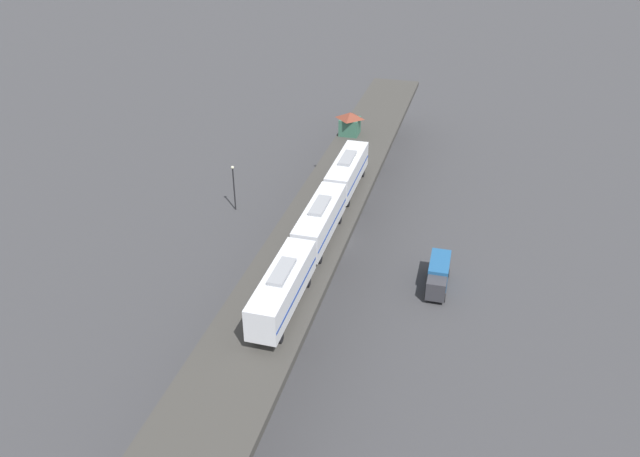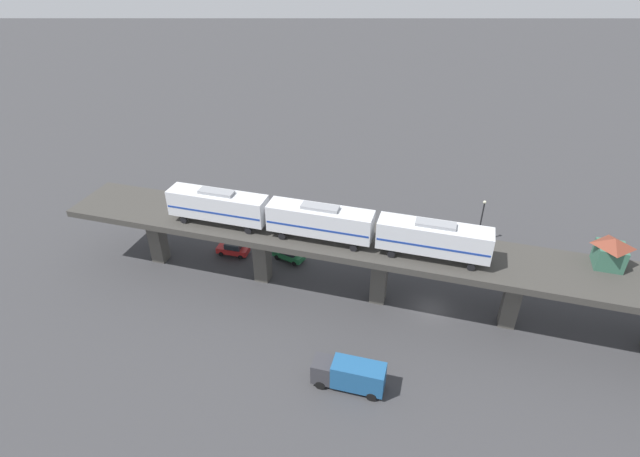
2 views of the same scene
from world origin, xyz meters
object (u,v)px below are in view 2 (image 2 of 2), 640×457
subway_train (320,221)px  street_lamp (481,219)px  street_car_green (289,254)px  street_car_red (233,248)px  delivery_truck (350,374)px  signal_hut (611,252)px

subway_train → street_lamp: 26.39m
street_car_green → street_car_red: (1.23, 7.81, 0.00)m
delivery_truck → signal_hut: bearing=-71.9°
delivery_truck → street_lamp: (25.85, -19.61, 2.35)m
street_car_green → street_lamp: size_ratio=0.68×
street_car_green → street_car_red: same height
street_car_green → street_lamp: street_lamp is taller
subway_train → street_lamp: subway_train is taller
street_lamp → delivery_truck: bearing=142.8°
subway_train → delivery_truck: 16.98m
subway_train → delivery_truck: size_ratio=4.84×
subway_train → signal_hut: bearing=-99.3°
street_car_red → delivery_truck: (-23.04, -14.97, 0.82)m
subway_train → signal_hut: (-4.96, -30.43, -0.74)m
subway_train → signal_hut: subway_train is taller
subway_train → street_car_green: size_ratio=7.77×
street_car_green → signal_hut: bearing=-110.3°
street_car_red → street_lamp: (2.81, -34.58, 3.17)m
street_car_green → street_car_red: 7.91m
subway_train → street_lamp: size_ratio=5.26×
delivery_truck → street_car_green: bearing=18.2°
street_car_red → street_car_green: bearing=-99.0°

